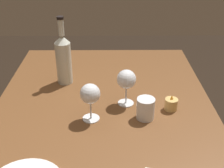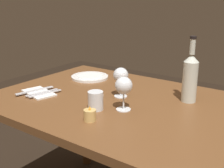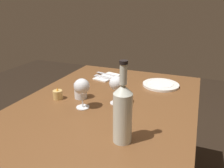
% 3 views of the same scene
% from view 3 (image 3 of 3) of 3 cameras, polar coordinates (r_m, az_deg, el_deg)
% --- Properties ---
extents(dining_table, '(1.30, 0.90, 0.74)m').
position_cam_3_polar(dining_table, '(1.18, -1.96, -9.52)').
color(dining_table, brown).
rests_on(dining_table, ground).
extents(wine_glass_left, '(0.08, 0.08, 0.15)m').
position_cam_3_polar(wine_glass_left, '(1.12, 1.18, -0.01)').
color(wine_glass_left, white).
rests_on(wine_glass_left, dining_table).
extents(wine_glass_right, '(0.08, 0.08, 0.15)m').
position_cam_3_polar(wine_glass_right, '(1.08, -7.82, -0.81)').
color(wine_glass_right, white).
rests_on(wine_glass_right, dining_table).
extents(wine_bottle, '(0.07, 0.07, 0.31)m').
position_cam_3_polar(wine_bottle, '(0.81, 2.77, -7.23)').
color(wine_bottle, silver).
rests_on(wine_bottle, dining_table).
extents(water_tumbler, '(0.07, 0.07, 0.08)m').
position_cam_3_polar(water_tumbler, '(1.22, -8.13, -1.90)').
color(water_tumbler, white).
rests_on(water_tumbler, dining_table).
extents(votive_candle, '(0.05, 0.05, 0.07)m').
position_cam_3_polar(votive_candle, '(1.24, -13.86, -2.75)').
color(votive_candle, '#DBB266').
rests_on(votive_candle, dining_table).
extents(dinner_plate, '(0.23, 0.23, 0.02)m').
position_cam_3_polar(dinner_plate, '(1.43, 12.51, -0.16)').
color(dinner_plate, white).
rests_on(dinner_plate, dining_table).
extents(folded_napkin, '(0.21, 0.15, 0.01)m').
position_cam_3_polar(folded_napkin, '(1.55, -1.25, 1.87)').
color(folded_napkin, white).
rests_on(folded_napkin, dining_table).
extents(fork_inner, '(0.06, 0.18, 0.00)m').
position_cam_3_polar(fork_inner, '(1.53, -1.62, 1.82)').
color(fork_inner, silver).
rests_on(fork_inner, folded_napkin).
extents(fork_outer, '(0.06, 0.18, 0.00)m').
position_cam_3_polar(fork_outer, '(1.51, -1.99, 1.54)').
color(fork_outer, silver).
rests_on(fork_outer, folded_napkin).
extents(table_knife, '(0.07, 0.21, 0.00)m').
position_cam_3_polar(table_knife, '(1.58, -0.83, 2.42)').
color(table_knife, silver).
rests_on(table_knife, folded_napkin).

